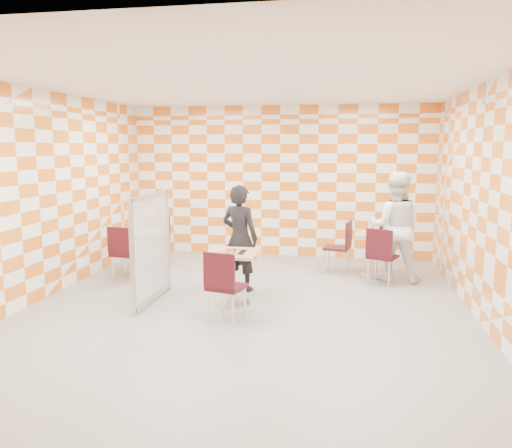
# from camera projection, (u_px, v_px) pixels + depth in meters

# --- Properties ---
(room_shell) EXTENTS (7.00, 7.00, 7.00)m
(room_shell) POSITION_uv_depth(u_px,v_px,m) (253.00, 196.00, 7.09)
(room_shell) COLOR gray
(room_shell) RESTS_ON ground
(main_table) EXTENTS (0.70, 0.70, 0.75)m
(main_table) POSITION_uv_depth(u_px,v_px,m) (232.00, 269.00, 6.96)
(main_table) COLOR tan
(main_table) RESTS_ON ground
(second_table) EXTENTS (0.70, 0.70, 0.75)m
(second_table) POSITION_uv_depth(u_px,v_px,m) (375.00, 247.00, 8.46)
(second_table) COLOR tan
(second_table) RESTS_ON ground
(empty_table) EXTENTS (0.70, 0.70, 0.75)m
(empty_table) POSITION_uv_depth(u_px,v_px,m) (142.00, 244.00, 8.70)
(empty_table) COLOR tan
(empty_table) RESTS_ON ground
(chair_main_front) EXTENTS (0.52, 0.52, 0.92)m
(chair_main_front) POSITION_uv_depth(u_px,v_px,m) (223.00, 282.00, 6.16)
(chair_main_front) COLOR #370B12
(chair_main_front) RESTS_ON ground
(chair_second_front) EXTENTS (0.56, 0.56, 0.92)m
(chair_second_front) POSITION_uv_depth(u_px,v_px,m) (381.00, 252.00, 7.89)
(chair_second_front) COLOR #370B12
(chair_second_front) RESTS_ON ground
(chair_second_side) EXTENTS (0.50, 0.49, 0.92)m
(chair_second_side) POSITION_uv_depth(u_px,v_px,m) (342.00, 243.00, 8.63)
(chair_second_side) COLOR #370B12
(chair_second_side) RESTS_ON ground
(chair_empty_near) EXTENTS (0.48, 0.49, 0.92)m
(chair_empty_near) POSITION_uv_depth(u_px,v_px,m) (123.00, 249.00, 8.08)
(chair_empty_near) COLOR #370B12
(chair_empty_near) RESTS_ON ground
(chair_empty_far) EXTENTS (0.50, 0.51, 0.92)m
(chair_empty_far) POSITION_uv_depth(u_px,v_px,m) (158.00, 236.00, 9.26)
(chair_empty_far) COLOR #370B12
(chair_empty_far) RESTS_ON ground
(partition) EXTENTS (0.08, 1.38, 1.55)m
(partition) POSITION_uv_depth(u_px,v_px,m) (151.00, 247.00, 7.02)
(partition) COLOR white
(partition) RESTS_ON ground
(man_dark) EXTENTS (0.69, 0.56, 1.63)m
(man_dark) POSITION_uv_depth(u_px,v_px,m) (240.00, 238.00, 7.62)
(man_dark) COLOR black
(man_dark) RESTS_ON ground
(man_white) EXTENTS (0.94, 0.76, 1.80)m
(man_white) POSITION_uv_depth(u_px,v_px,m) (395.00, 227.00, 8.14)
(man_white) COLOR white
(man_white) RESTS_ON ground
(pizza_on_foil) EXTENTS (0.40, 0.40, 0.04)m
(pizza_on_foil) POSITION_uv_depth(u_px,v_px,m) (232.00, 251.00, 6.90)
(pizza_on_foil) COLOR silver
(pizza_on_foil) RESTS_ON main_table
(sport_bottle) EXTENTS (0.06, 0.06, 0.20)m
(sport_bottle) POSITION_uv_depth(u_px,v_px,m) (370.00, 226.00, 8.57)
(sport_bottle) COLOR white
(sport_bottle) RESTS_ON second_table
(soda_bottle) EXTENTS (0.07, 0.07, 0.23)m
(soda_bottle) POSITION_uv_depth(u_px,v_px,m) (381.00, 227.00, 8.45)
(soda_bottle) COLOR black
(soda_bottle) RESTS_ON second_table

